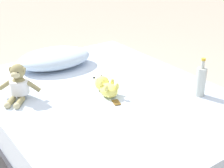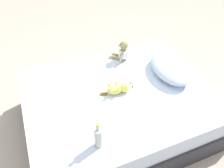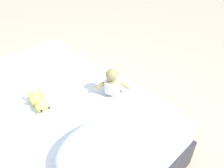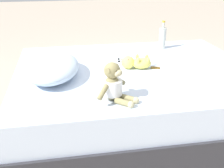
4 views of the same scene
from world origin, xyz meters
The scene contains 5 objects.
ground_plane centered at (0.00, 0.00, 0.00)m, with size 16.00×16.00×0.00m, color #B7A893.
bed centered at (0.00, 0.00, 0.24)m, with size 1.47×1.88×0.48m.
pillow centered at (-0.06, 0.62, 0.56)m, with size 0.63×0.44×0.15m.
plush_monkey centered at (-0.50, 0.26, 0.58)m, with size 0.26×0.26×0.24m.
plush_yellow_creature centered at (0.00, 0.00, 0.53)m, with size 0.14×0.33×0.10m.
Camera 3 is at (0.49, 1.28, 1.64)m, focal length 36.32 mm.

